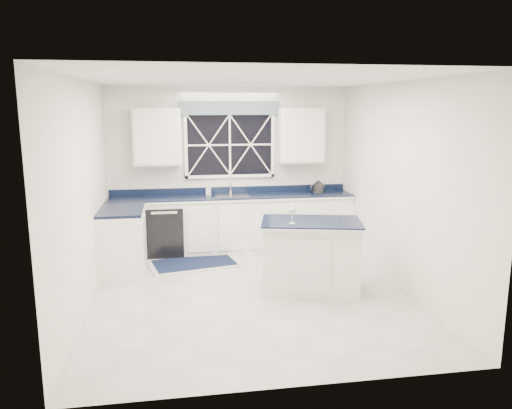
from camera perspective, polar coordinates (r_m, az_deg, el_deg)
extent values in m
plane|color=#A1A19D|center=(6.58, -0.66, -10.06)|extent=(4.50, 4.50, 0.00)
cube|color=silver|center=(8.42, -3.01, 4.13)|extent=(4.00, 0.10, 2.70)
cube|color=white|center=(8.29, -2.72, -2.30)|extent=(3.98, 0.60, 0.90)
cube|color=white|center=(7.50, -15.02, -4.13)|extent=(0.60, 1.00, 0.90)
cube|color=black|center=(8.19, -2.75, 0.90)|extent=(3.98, 0.64, 0.04)
cube|color=black|center=(8.25, -10.33, -2.83)|extent=(0.60, 0.58, 0.82)
cube|color=black|center=(8.35, -3.02, 6.83)|extent=(1.40, 0.02, 1.00)
cube|color=slate|center=(8.27, -3.01, 10.95)|extent=(1.65, 0.04, 0.22)
cube|color=white|center=(8.16, -11.22, 7.59)|extent=(0.75, 0.34, 0.90)
cube|color=white|center=(8.42, 5.13, 7.86)|extent=(0.75, 0.34, 0.90)
cylinder|color=silver|center=(8.40, -2.92, 1.43)|extent=(0.05, 0.05, 0.04)
cylinder|color=silver|center=(8.38, -2.93, 2.37)|extent=(0.02, 0.02, 0.28)
cylinder|color=silver|center=(8.27, -2.87, 3.17)|extent=(0.02, 0.18, 0.02)
cube|color=white|center=(6.54, 6.27, -6.06)|extent=(1.33, 0.95, 0.90)
cube|color=black|center=(6.42, 6.36, -2.05)|extent=(1.40, 1.03, 0.04)
cube|color=#ACABA7|center=(7.78, -7.09, -6.67)|extent=(1.50, 1.09, 0.01)
cube|color=#101C35|center=(7.78, -7.09, -6.60)|extent=(1.32, 0.92, 0.01)
cylinder|color=#2B2B2D|center=(8.52, 7.13, 1.87)|extent=(0.23, 0.23, 0.15)
cone|color=#2B2B2D|center=(8.50, 7.15, 2.60)|extent=(0.19, 0.19, 0.07)
torus|color=#2B2B2D|center=(8.46, 6.58, 1.90)|extent=(0.13, 0.06, 0.13)
cylinder|color=#2B2B2D|center=(8.57, 7.75, 2.07)|extent=(0.08, 0.04, 0.10)
cylinder|color=silver|center=(6.25, 4.13, -2.15)|extent=(0.08, 0.08, 0.01)
cylinder|color=silver|center=(6.23, 4.14, -1.55)|extent=(0.01, 0.01, 0.13)
ellipsoid|color=silver|center=(6.21, 4.15, -0.59)|extent=(0.10, 0.10, 0.13)
cylinder|color=#ECE07D|center=(6.22, 4.15, -0.80)|extent=(0.08, 0.08, 0.05)
imported|color=silver|center=(8.25, -5.45, 1.67)|extent=(0.09, 0.09, 0.17)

